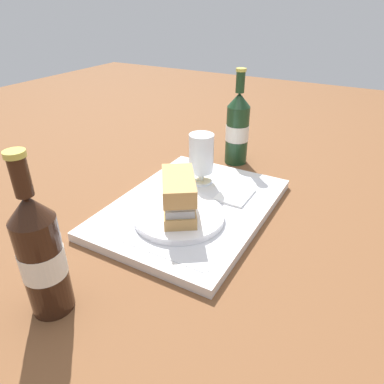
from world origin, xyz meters
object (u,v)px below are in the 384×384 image
at_px(sandwich, 179,194).
at_px(beer_glass, 201,156).
at_px(plate, 179,216).
at_px(second_bottle, 41,254).
at_px(beer_bottle, 237,128).

bearing_deg(sandwich, beer_glass, -21.60).
height_order(sandwich, beer_glass, beer_glass).
distance_m(plate, second_bottle, 0.30).
bearing_deg(plate, beer_bottle, 4.67).
bearing_deg(second_bottle, plate, -11.82).
bearing_deg(sandwich, beer_bottle, -29.78).
distance_m(plate, sandwich, 0.05).
distance_m(beer_glass, beer_bottle, 0.20).
distance_m(plate, beer_bottle, 0.38).
xyz_separation_m(beer_glass, beer_bottle, (0.20, -0.01, 0.01)).
bearing_deg(beer_bottle, sandwich, -175.59).
bearing_deg(second_bottle, beer_bottle, -2.58).
bearing_deg(beer_glass, beer_bottle, -2.64).
height_order(beer_glass, beer_bottle, beer_bottle).
height_order(plate, second_bottle, second_bottle).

